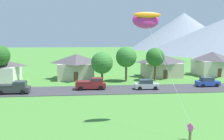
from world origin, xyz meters
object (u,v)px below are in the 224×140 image
object	(u,v)px
parked_car_silver_mid_west	(147,85)
house_right_center	(76,66)
house_left_center	(161,65)
tree_near_left	(155,57)
pickup_truck_charcoal_west_side	(14,87)
parked_car_blue_west_end	(207,82)
kite_flyer_with_kite	(147,22)
tree_center	(102,63)
house_rightmost	(212,63)
pickup_truck_maroon_east_side	(91,84)
tree_right_of_center	(126,57)

from	to	relation	value
parked_car_silver_mid_west	house_right_center	bearing A→B (deg)	134.12
house_left_center	tree_near_left	distance (m)	6.35
house_left_center	pickup_truck_charcoal_west_side	distance (m)	32.62
parked_car_blue_west_end	kite_flyer_with_kite	bearing A→B (deg)	-130.36
house_left_center	parked_car_blue_west_end	size ratio (longest dim) A/B	2.07
parked_car_blue_west_end	pickup_truck_charcoal_west_side	bearing A→B (deg)	-175.40
house_right_center	pickup_truck_charcoal_west_side	distance (m)	17.24
tree_center	house_left_center	bearing A→B (deg)	22.98
house_right_center	kite_flyer_with_kite	bearing A→B (deg)	-74.61
house_rightmost	house_left_center	bearing A→B (deg)	-173.76
tree_near_left	parked_car_silver_mid_west	distance (m)	10.42
house_left_center	pickup_truck_maroon_east_side	distance (m)	21.00
parked_car_silver_mid_west	kite_flyer_with_kite	xyz separation A→B (m)	(-4.21, -17.40, 9.89)
house_right_center	tree_right_of_center	xyz separation A→B (m)	(10.29, -4.34, 2.21)
parked_car_silver_mid_west	pickup_truck_maroon_east_side	distance (m)	9.63
house_right_center	tree_right_of_center	size ratio (longest dim) A/B	1.13
tree_near_left	kite_flyer_with_kite	world-z (taller)	kite_flyer_with_kite
tree_right_of_center	parked_car_silver_mid_west	size ratio (longest dim) A/B	1.68
tree_center	tree_right_of_center	xyz separation A→B (m)	(4.99, 0.52, 1.08)
house_right_center	tree_right_of_center	distance (m)	11.39
tree_center	kite_flyer_with_kite	bearing A→B (deg)	-83.17
house_left_center	parked_car_silver_mid_west	xyz separation A→B (m)	(-6.67, -14.01, -1.78)
parked_car_blue_west_end	kite_flyer_with_kite	distance (m)	26.60
house_right_center	pickup_truck_maroon_east_side	size ratio (longest dim) A/B	1.56
parked_car_silver_mid_west	pickup_truck_charcoal_west_side	size ratio (longest dim) A/B	0.82
house_right_center	parked_car_silver_mid_west	size ratio (longest dim) A/B	1.90
pickup_truck_maroon_east_side	kite_flyer_with_kite	world-z (taller)	kite_flyer_with_kite
tree_center	parked_car_blue_west_end	bearing A→B (deg)	-19.33
house_right_center	tree_near_left	distance (m)	17.04
tree_near_left	parked_car_blue_west_end	world-z (taller)	tree_near_left
house_right_center	tree_center	world-z (taller)	tree_center
tree_center	pickup_truck_charcoal_west_side	size ratio (longest dim) A/B	1.18
house_rightmost	tree_right_of_center	world-z (taller)	tree_right_of_center
house_left_center	parked_car_blue_west_end	xyz separation A→B (m)	(5.11, -12.59, -1.78)
tree_right_of_center	pickup_truck_maroon_east_side	bearing A→B (deg)	-133.13
tree_near_left	house_left_center	bearing A→B (deg)	61.31
parked_car_blue_west_end	pickup_truck_maroon_east_side	world-z (taller)	pickup_truck_maroon_east_side
house_left_center	tree_right_of_center	distance (m)	10.71
kite_flyer_with_kite	tree_near_left	bearing A→B (deg)	72.95
house_right_center	tree_center	bearing A→B (deg)	-42.54
house_right_center	house_rightmost	size ratio (longest dim) A/B	0.98
tree_center	kite_flyer_with_kite	xyz separation A→B (m)	(3.05, -25.50, 6.82)
house_rightmost	pickup_truck_charcoal_west_side	bearing A→B (deg)	-158.10
pickup_truck_charcoal_west_side	kite_flyer_with_kite	bearing A→B (deg)	-42.00
parked_car_blue_west_end	tree_near_left	bearing A→B (deg)	137.09
parked_car_blue_west_end	house_rightmost	bearing A→B (deg)	61.09
tree_right_of_center	pickup_truck_maroon_east_side	distance (m)	11.41
house_rightmost	kite_flyer_with_kite	xyz separation A→B (m)	(-23.72, -32.81, 7.88)
tree_right_of_center	pickup_truck_charcoal_west_side	world-z (taller)	tree_right_of_center
tree_right_of_center	parked_car_blue_west_end	size ratio (longest dim) A/B	1.68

